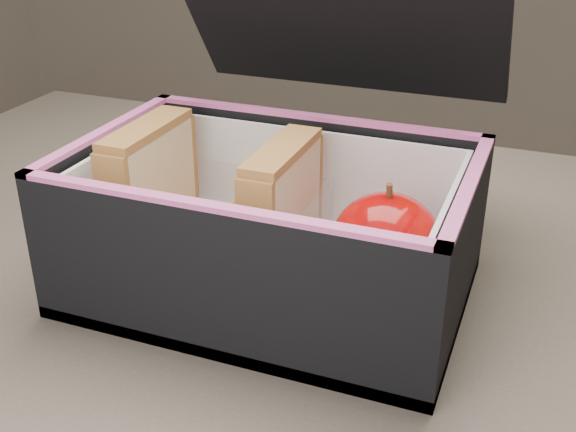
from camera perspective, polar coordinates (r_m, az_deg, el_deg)
name	(u,v)px	position (r m, az deg, el deg)	size (l,w,h in m)	color
kitchen_table	(355,393)	(0.63, 5.28, -13.73)	(1.20, 0.80, 0.75)	#63584A
lunch_bag	(274,215)	(0.57, -1.11, 0.09)	(0.30, 0.32, 0.28)	black
plastic_tub	(216,229)	(0.59, -5.71, -1.02)	(0.16, 0.12, 0.07)	white
sandwich_left	(151,190)	(0.60, -10.76, 2.03)	(0.03, 0.10, 0.11)	#D5B68B
sandwich_right	(282,214)	(0.56, -0.45, 0.18)	(0.03, 0.10, 0.11)	#D5B68B
carrot_sticks	(222,240)	(0.60, -5.26, -1.88)	(0.05, 0.16, 0.03)	#E55101
paper_napkin	(378,284)	(0.57, 7.15, -5.38)	(0.07, 0.07, 0.01)	white
red_apple	(386,243)	(0.54, 7.75, -2.14)	(0.09, 0.09, 0.09)	#95000D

